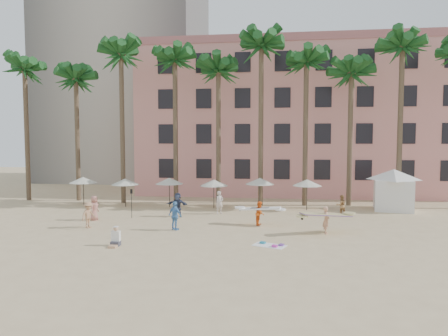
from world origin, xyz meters
TOP-DOWN VIEW (x-y plane):
  - ground at (0.00, 0.00)m, footprint 120.00×120.00m
  - pink_hotel at (7.00, 26.00)m, footprint 35.00×14.00m
  - grey_tower at (-18.00, 38.00)m, footprint 22.00×18.00m
  - palm_row at (0.51, 15.00)m, footprint 44.40×5.40m
  - umbrella_row at (-3.00, 12.50)m, footprint 22.50×2.70m
  - cabana at (14.29, 13.46)m, footprint 5.28×5.28m
  - beach_towel at (4.01, 0.61)m, footprint 2.05×1.61m
  - carrier_yellow at (7.50, 3.94)m, footprint 3.42×2.07m
  - carrier_white at (3.23, 6.05)m, footprint 2.96×1.19m
  - beachgoers at (-3.14, 6.75)m, footprint 19.31×7.64m
  - paddle at (-6.61, 7.44)m, footprint 0.18×0.04m
  - seated_man at (-4.67, -0.51)m, footprint 0.48×0.84m

SIDE VIEW (x-z plane):
  - ground at x=0.00m, z-range 0.00..0.00m
  - beach_towel at x=4.01m, z-range -0.04..0.10m
  - seated_man at x=-4.67m, z-range -0.17..0.93m
  - carrier_white at x=3.23m, z-range 0.07..1.74m
  - beachgoers at x=-3.14m, z-range -0.05..1.87m
  - carrier_yellow at x=7.50m, z-range 0.12..1.88m
  - paddle at x=-6.61m, z-range 0.30..2.52m
  - cabana at x=14.29m, z-range 0.32..3.82m
  - umbrella_row at x=-3.00m, z-range 0.97..3.69m
  - pink_hotel at x=7.00m, z-range 0.00..16.00m
  - palm_row at x=0.51m, z-range 4.82..21.12m
  - grey_tower at x=-18.00m, z-range 0.00..50.00m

